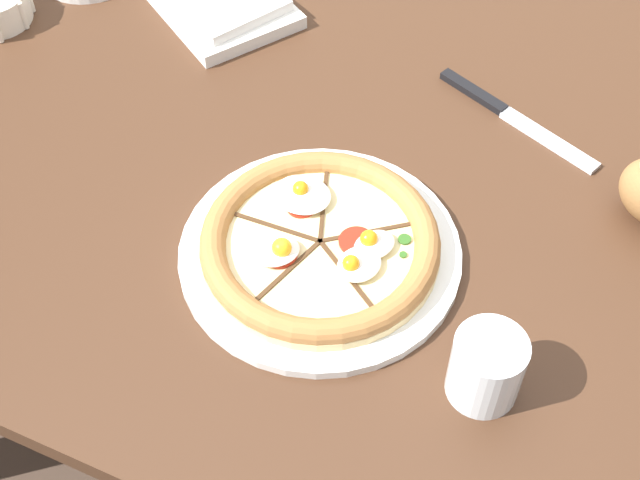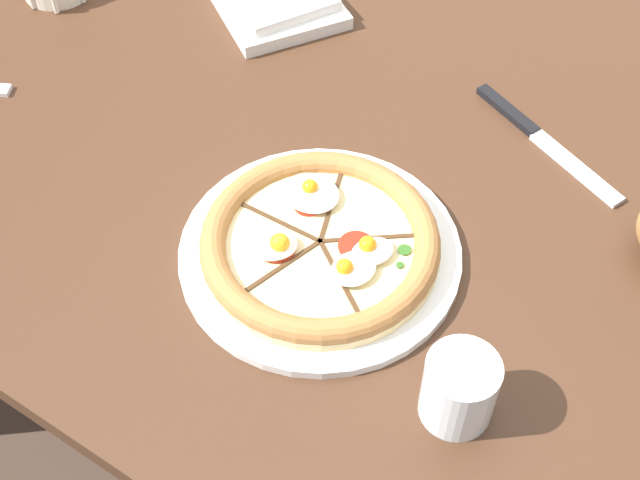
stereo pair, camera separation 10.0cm
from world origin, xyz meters
name	(u,v)px [view 1 (the left image)]	position (x,y,z in m)	size (l,w,h in m)	color
ground_plane	(321,414)	(0.00, 0.00, 0.00)	(12.00, 12.00, 0.00)	#3D2D23
dining_table	(321,188)	(0.00, 0.00, 0.65)	(1.41, 0.99, 0.74)	#422819
pizza	(320,245)	(0.07, -0.17, 0.76)	(0.32, 0.32, 0.05)	white
napkin_folded	(223,3)	(-0.24, 0.19, 0.75)	(0.25, 0.25, 0.04)	silver
knife_main	(514,118)	(0.21, 0.14, 0.74)	(0.24, 0.11, 0.01)	silver
water_glass	(486,370)	(0.29, -0.26, 0.77)	(0.07, 0.07, 0.08)	white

